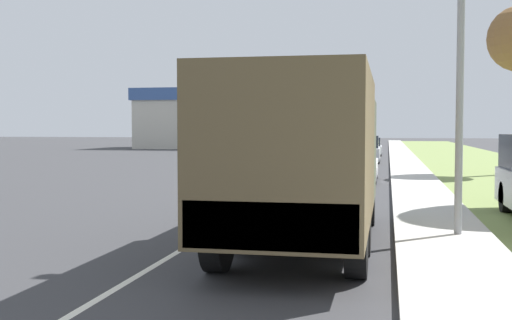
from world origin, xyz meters
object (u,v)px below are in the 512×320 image
at_px(car_third_ahead, 369,147).
at_px(lamp_post, 449,20).
at_px(car_nearest_ahead, 352,164).
at_px(military_truck, 306,153).
at_px(car_second_ahead, 366,151).
at_px(car_fourth_ahead, 330,142).
at_px(car_farthest_ahead, 341,141).

bearing_deg(car_third_ahead, lamp_post, -86.16).
height_order(car_nearest_ahead, car_third_ahead, car_nearest_ahead).
height_order(military_truck, car_nearest_ahead, military_truck).
distance_m(car_second_ahead, car_fourth_ahead, 21.87).
relative_size(car_third_ahead, car_farthest_ahead, 0.93).
distance_m(car_nearest_ahead, car_third_ahead, 23.02).
xyz_separation_m(military_truck, car_second_ahead, (0.12, 27.83, -0.94)).
height_order(car_farthest_ahead, lamp_post, lamp_post).
bearing_deg(car_nearest_ahead, military_truck, -90.23).
bearing_deg(car_fourth_ahead, car_third_ahead, -71.93).
bearing_deg(lamp_post, car_farthest_ahead, 95.94).
bearing_deg(car_fourth_ahead, car_second_ahead, -79.44).
bearing_deg(car_third_ahead, car_farthest_ahead, 99.47).
bearing_deg(car_second_ahead, car_fourth_ahead, 100.56).
distance_m(car_nearest_ahead, car_fourth_ahead, 35.36).
bearing_deg(car_nearest_ahead, car_farthest_ahead, 94.56).
xyz_separation_m(car_fourth_ahead, car_farthest_ahead, (0.42, 9.08, -0.06)).
bearing_deg(car_third_ahead, car_second_ahead, -89.68).
xyz_separation_m(car_nearest_ahead, car_second_ahead, (0.06, 13.64, 0.05)).
relative_size(car_third_ahead, lamp_post, 0.60).
height_order(car_third_ahead, car_fourth_ahead, car_fourth_ahead).
bearing_deg(car_farthest_ahead, lamp_post, -84.06).
xyz_separation_m(military_truck, car_third_ahead, (0.06, 37.20, -1.04)).
bearing_deg(car_farthest_ahead, car_third_ahead, -80.53).
relative_size(military_truck, car_nearest_ahead, 1.64).
distance_m(car_farthest_ahead, lamp_post, 57.67).
bearing_deg(car_third_ahead, car_fourth_ahead, 108.07).
distance_m(car_nearest_ahead, lamp_post, 13.70).
distance_m(car_fourth_ahead, lamp_post, 48.72).
relative_size(car_nearest_ahead, lamp_post, 0.69).
height_order(car_nearest_ahead, car_farthest_ahead, car_farthest_ahead).
distance_m(car_nearest_ahead, car_second_ahead, 13.64).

